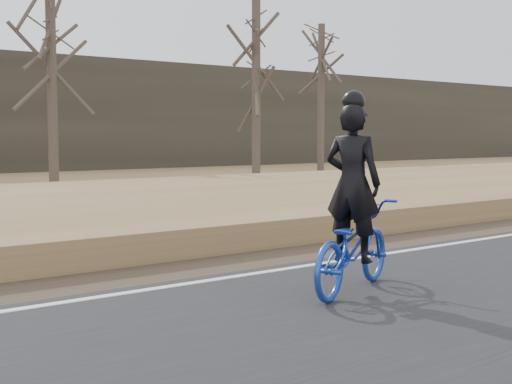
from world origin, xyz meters
TOP-DOWN VIEW (x-y plane):
  - ground at (0.00, 0.00)m, footprint 120.00×120.00m
  - road at (0.00, -2.50)m, footprint 120.00×6.00m
  - edge_line at (0.00, 0.20)m, footprint 120.00×0.12m
  - shoulder at (0.00, 1.20)m, footprint 120.00×1.60m
  - embankment at (0.00, 4.20)m, footprint 120.00×5.00m
  - ballast at (0.00, 8.00)m, footprint 120.00×3.00m
  - railroad at (0.00, 8.00)m, footprint 120.00×2.40m
  - cyclist at (0.29, -1.30)m, footprint 2.10×1.38m
  - bare_tree_center at (4.48, 17.85)m, footprint 0.36×0.36m
  - bare_tree_right at (12.04, 15.58)m, footprint 0.36×0.36m
  - bare_tree_far_right at (19.87, 20.17)m, footprint 0.36×0.36m

SIDE VIEW (x-z plane):
  - ground at x=0.00m, z-range 0.00..0.00m
  - shoulder at x=0.00m, z-range 0.00..0.04m
  - road at x=0.00m, z-range 0.00..0.06m
  - edge_line at x=0.00m, z-range 0.06..0.07m
  - embankment at x=0.00m, z-range 0.00..0.44m
  - ballast at x=0.00m, z-range 0.00..0.45m
  - railroad at x=0.00m, z-range 0.38..0.67m
  - cyclist at x=0.29m, z-range -0.37..1.95m
  - bare_tree_right at x=12.04m, z-range 0.00..7.20m
  - bare_tree_far_right at x=19.87m, z-range 0.00..7.56m
  - bare_tree_center at x=4.48m, z-range 0.00..8.85m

